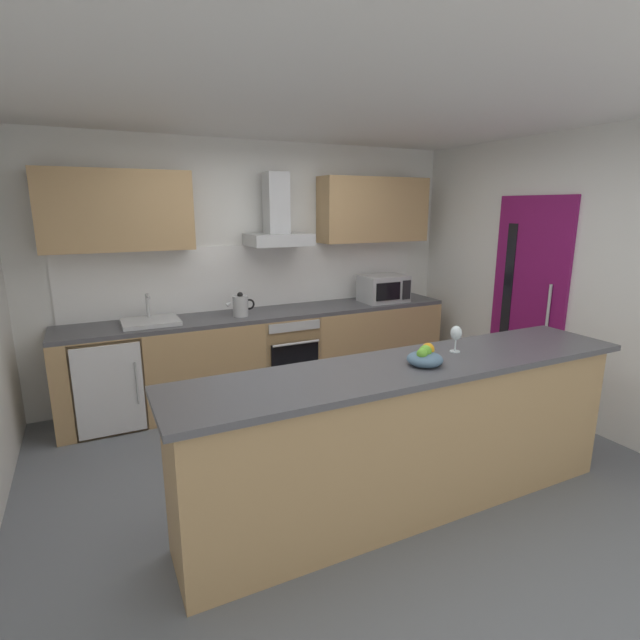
{
  "coord_description": "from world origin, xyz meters",
  "views": [
    {
      "loc": [
        -1.61,
        -2.91,
        1.95
      ],
      "look_at": [
        0.04,
        0.47,
        1.05
      ],
      "focal_mm": 26.81,
      "sensor_mm": 36.0,
      "label": 1
    }
  ],
  "objects_px": {
    "kettle": "(241,306)",
    "wine_glass": "(456,334)",
    "range_hood": "(277,223)",
    "fruit_bowl": "(425,357)",
    "microwave": "(384,288)",
    "refrigerator": "(108,380)",
    "sink": "(150,321)",
    "oven": "(285,352)"
  },
  "relations": [
    {
      "from": "kettle",
      "to": "wine_glass",
      "type": "height_order",
      "value": "wine_glass"
    },
    {
      "from": "range_hood",
      "to": "fruit_bowl",
      "type": "height_order",
      "value": "range_hood"
    },
    {
      "from": "microwave",
      "to": "wine_glass",
      "type": "height_order",
      "value": "microwave"
    },
    {
      "from": "refrigerator",
      "to": "kettle",
      "type": "height_order",
      "value": "kettle"
    },
    {
      "from": "wine_glass",
      "to": "fruit_bowl",
      "type": "xyz_separation_m",
      "value": [
        -0.35,
        -0.12,
        -0.08
      ]
    },
    {
      "from": "microwave",
      "to": "sink",
      "type": "xyz_separation_m",
      "value": [
        -2.5,
        0.04,
        -0.12
      ]
    },
    {
      "from": "range_hood",
      "to": "wine_glass",
      "type": "xyz_separation_m",
      "value": [
        0.38,
        -2.26,
        -0.66
      ]
    },
    {
      "from": "oven",
      "to": "refrigerator",
      "type": "height_order",
      "value": "oven"
    },
    {
      "from": "oven",
      "to": "sink",
      "type": "xyz_separation_m",
      "value": [
        -1.3,
        0.01,
        0.47
      ]
    },
    {
      "from": "wine_glass",
      "to": "kettle",
      "type": "bearing_deg",
      "value": 111.8
    },
    {
      "from": "oven",
      "to": "kettle",
      "type": "xyz_separation_m",
      "value": [
        -0.46,
        -0.03,
        0.55
      ]
    },
    {
      "from": "oven",
      "to": "sink",
      "type": "bearing_deg",
      "value": 179.52
    },
    {
      "from": "sink",
      "to": "fruit_bowl",
      "type": "xyz_separation_m",
      "value": [
        1.33,
        -2.27,
        0.12
      ]
    },
    {
      "from": "fruit_bowl",
      "to": "microwave",
      "type": "bearing_deg",
      "value": 62.32
    },
    {
      "from": "sink",
      "to": "refrigerator",
      "type": "bearing_deg",
      "value": -178.06
    },
    {
      "from": "refrigerator",
      "to": "wine_glass",
      "type": "relative_size",
      "value": 4.78
    },
    {
      "from": "oven",
      "to": "refrigerator",
      "type": "bearing_deg",
      "value": -179.91
    },
    {
      "from": "wine_glass",
      "to": "fruit_bowl",
      "type": "distance_m",
      "value": 0.38
    },
    {
      "from": "wine_glass",
      "to": "microwave",
      "type": "bearing_deg",
      "value": 68.69
    },
    {
      "from": "kettle",
      "to": "fruit_bowl",
      "type": "relative_size",
      "value": 1.31
    },
    {
      "from": "sink",
      "to": "range_hood",
      "type": "bearing_deg",
      "value": 5.2
    },
    {
      "from": "oven",
      "to": "wine_glass",
      "type": "height_order",
      "value": "wine_glass"
    },
    {
      "from": "oven",
      "to": "range_hood",
      "type": "relative_size",
      "value": 1.11
    },
    {
      "from": "fruit_bowl",
      "to": "wine_glass",
      "type": "bearing_deg",
      "value": 19.64
    },
    {
      "from": "kettle",
      "to": "wine_glass",
      "type": "distance_m",
      "value": 2.26
    },
    {
      "from": "kettle",
      "to": "fruit_bowl",
      "type": "bearing_deg",
      "value": -77.53
    },
    {
      "from": "microwave",
      "to": "range_hood",
      "type": "bearing_deg",
      "value": 172.51
    },
    {
      "from": "sink",
      "to": "kettle",
      "type": "height_order",
      "value": "sink"
    },
    {
      "from": "oven",
      "to": "wine_glass",
      "type": "distance_m",
      "value": 2.27
    },
    {
      "from": "microwave",
      "to": "wine_glass",
      "type": "xyz_separation_m",
      "value": [
        -0.82,
        -2.11,
        0.08
      ]
    },
    {
      "from": "oven",
      "to": "microwave",
      "type": "bearing_deg",
      "value": -1.33
    },
    {
      "from": "microwave",
      "to": "fruit_bowl",
      "type": "relative_size",
      "value": 2.27
    },
    {
      "from": "wine_glass",
      "to": "range_hood",
      "type": "bearing_deg",
      "value": 99.42
    },
    {
      "from": "oven",
      "to": "refrigerator",
      "type": "distance_m",
      "value": 1.71
    },
    {
      "from": "microwave",
      "to": "wine_glass",
      "type": "bearing_deg",
      "value": -111.31
    },
    {
      "from": "refrigerator",
      "to": "microwave",
      "type": "xyz_separation_m",
      "value": [
        2.91,
        -0.03,
        0.62
      ]
    },
    {
      "from": "wine_glass",
      "to": "refrigerator",
      "type": "bearing_deg",
      "value": 134.38
    },
    {
      "from": "range_hood",
      "to": "wine_glass",
      "type": "height_order",
      "value": "range_hood"
    },
    {
      "from": "sink",
      "to": "oven",
      "type": "bearing_deg",
      "value": -0.48
    },
    {
      "from": "wine_glass",
      "to": "fruit_bowl",
      "type": "bearing_deg",
      "value": -160.36
    },
    {
      "from": "refrigerator",
      "to": "sink",
      "type": "bearing_deg",
      "value": 1.94
    },
    {
      "from": "microwave",
      "to": "refrigerator",
      "type": "bearing_deg",
      "value": 179.5
    }
  ]
}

